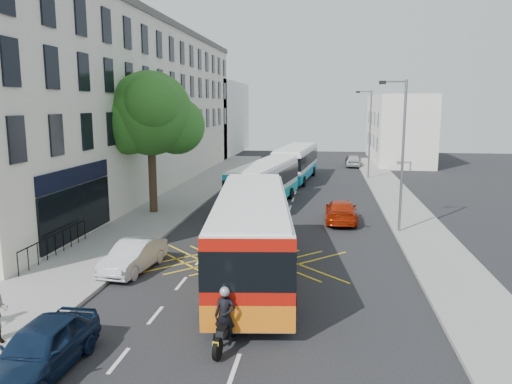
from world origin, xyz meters
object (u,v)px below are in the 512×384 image
(bus_near, at_px, (252,234))
(bus_far, at_px, (296,162))
(red_hatchback, at_px, (341,211))
(parked_car_blue, at_px, (41,348))
(lamp_near, at_px, (401,148))
(motorbike, at_px, (225,319))
(street_tree, at_px, (150,114))
(bus_mid, at_px, (265,183))
(lamp_far, at_px, (369,130))
(distant_car_silver, at_px, (354,161))
(distant_car_grey, at_px, (288,164))
(parked_car_silver, at_px, (133,256))
(distant_car_dark, at_px, (352,161))

(bus_near, height_order, bus_far, bus_near)
(red_hatchback, bearing_deg, parked_car_blue, 65.87)
(lamp_near, distance_m, motorbike, 15.84)
(street_tree, height_order, bus_mid, street_tree)
(parked_car_blue, bearing_deg, lamp_far, 73.82)
(bus_near, distance_m, bus_far, 26.58)
(bus_mid, bearing_deg, motorbike, -77.62)
(distant_car_silver, bearing_deg, distant_car_grey, 30.66)
(parked_car_silver, bearing_deg, bus_near, 6.96)
(motorbike, distance_m, distant_car_dark, 44.54)
(lamp_far, xyz_separation_m, bus_near, (-6.78, -27.78, -2.84))
(parked_car_blue, height_order, distant_car_dark, parked_car_blue)
(bus_near, xyz_separation_m, distant_car_silver, (6.09, 37.41, -1.08))
(parked_car_blue, bearing_deg, distant_car_silver, 78.14)
(red_hatchback, height_order, distant_car_silver, distant_car_silver)
(lamp_near, distance_m, bus_near, 10.71)
(bus_far, bearing_deg, distant_car_silver, 67.45)
(street_tree, relative_size, distant_car_silver, 2.15)
(parked_car_blue, distance_m, parked_car_silver, 8.11)
(street_tree, bearing_deg, parked_car_blue, -79.14)
(lamp_far, bearing_deg, bus_mid, -120.83)
(distant_car_silver, bearing_deg, lamp_far, 99.41)
(parked_car_silver, height_order, red_hatchback, red_hatchback)
(distant_car_silver, height_order, distant_car_dark, distant_car_silver)
(lamp_far, bearing_deg, distant_car_silver, 94.13)
(street_tree, xyz_separation_m, lamp_far, (14.71, 17.03, -1.68))
(bus_near, height_order, distant_car_silver, bus_near)
(street_tree, relative_size, lamp_near, 1.10)
(parked_car_silver, bearing_deg, motorbike, -42.87)
(red_hatchback, relative_size, distant_car_dark, 1.25)
(parked_car_blue, bearing_deg, parked_car_silver, 95.97)
(bus_far, height_order, red_hatchback, bus_far)
(distant_car_dark, bearing_deg, distant_car_silver, 97.68)
(lamp_near, bearing_deg, street_tree, 168.60)
(lamp_near, xyz_separation_m, distant_car_dark, (-0.84, 30.28, -4.02))
(bus_near, distance_m, red_hatchback, 10.88)
(bus_near, distance_m, distant_car_dark, 38.54)
(red_hatchback, xyz_separation_m, distant_car_dark, (2.08, 27.95, -0.06))
(bus_far, height_order, motorbike, bus_far)
(lamp_far, height_order, distant_car_grey, lamp_far)
(bus_mid, bearing_deg, distant_car_silver, 81.11)
(distant_car_dark, bearing_deg, bus_near, 76.23)
(distant_car_grey, bearing_deg, bus_near, -83.27)
(street_tree, bearing_deg, distant_car_grey, 73.57)
(parked_car_silver, relative_size, red_hatchback, 0.85)
(distant_car_grey, bearing_deg, distant_car_dark, 34.91)
(bus_far, distance_m, distant_car_dark, 12.86)
(street_tree, relative_size, distant_car_grey, 1.97)
(bus_near, bearing_deg, bus_far, 82.39)
(bus_mid, bearing_deg, distant_car_dark, 81.88)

